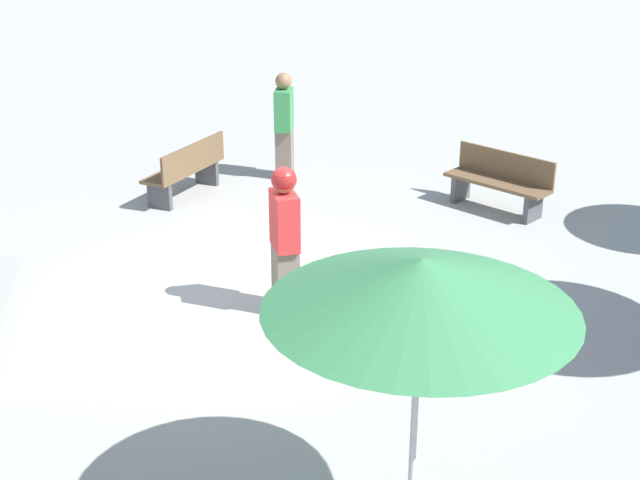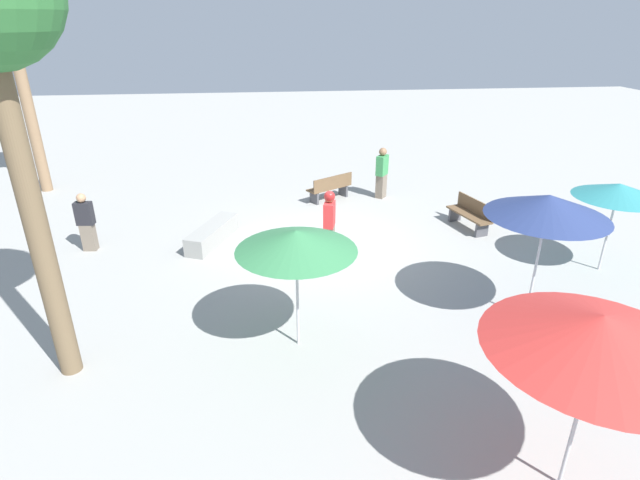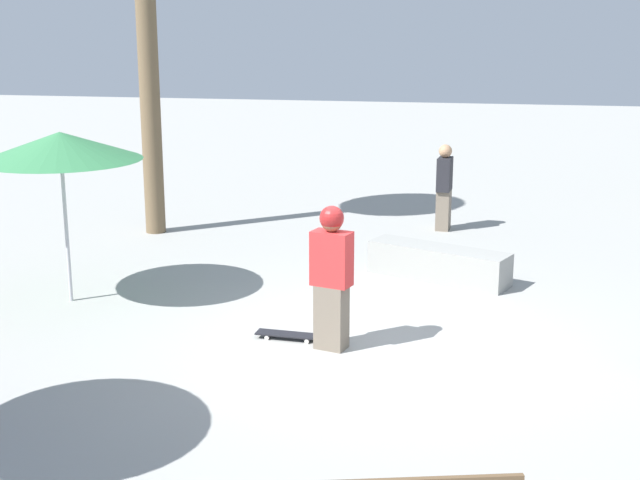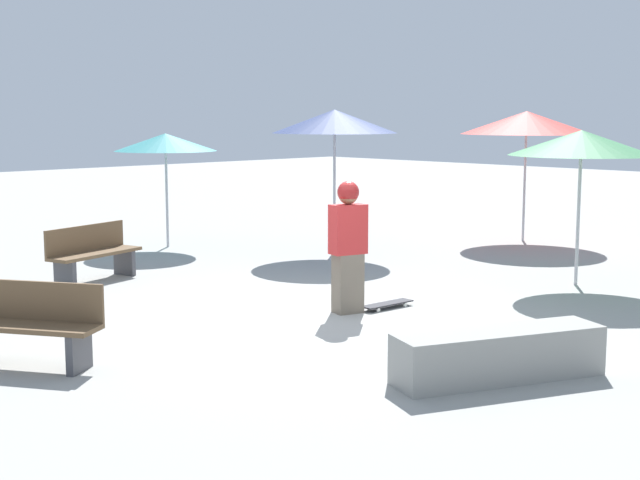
% 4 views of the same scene
% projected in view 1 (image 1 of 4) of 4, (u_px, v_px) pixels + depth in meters
% --- Properties ---
extents(ground_plane, '(60.00, 60.00, 0.00)m').
position_uv_depth(ground_plane, '(252.00, 294.00, 10.49)').
color(ground_plane, '#9E9E99').
extents(skater_main, '(0.50, 0.36, 1.70)m').
position_uv_depth(skater_main, '(285.00, 235.00, 9.76)').
color(skater_main, '#726656').
rests_on(skater_main, ground_plane).
extents(skateboard, '(0.81, 0.25, 0.07)m').
position_uv_depth(skateboard, '(296.00, 329.00, 9.57)').
color(skateboard, black).
rests_on(skateboard, ground_plane).
extents(bench_near, '(1.66, 0.84, 0.85)m').
position_uv_depth(bench_near, '(499.00, 182.00, 12.95)').
color(bench_near, '#47474C').
rests_on(bench_near, ground_plane).
extents(bench_far, '(1.22, 1.59, 0.85)m').
position_uv_depth(bench_far, '(187.00, 170.00, 13.46)').
color(bench_far, '#47474C').
rests_on(bench_far, ground_plane).
extents(shade_umbrella_green, '(2.12, 2.12, 2.30)m').
position_uv_depth(shade_umbrella_green, '(421.00, 285.00, 5.80)').
color(shade_umbrella_green, '#B7B7BC').
rests_on(shade_umbrella_green, ground_plane).
extents(bystander_watching, '(0.52, 0.48, 1.70)m').
position_uv_depth(bystander_watching, '(284.00, 126.00, 14.19)').
color(bystander_watching, '#726656').
rests_on(bystander_watching, ground_plane).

